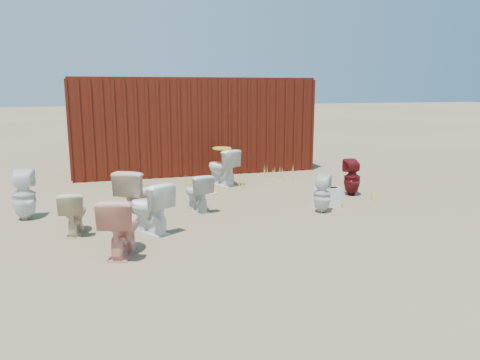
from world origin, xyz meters
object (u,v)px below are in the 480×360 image
object	(u,v)px
toilet_back_a	(24,195)
toilet_back_beige_left	(74,212)
toilet_front_a	(149,207)
toilet_front_c	(198,192)
toilet_front_maroon	(352,177)
shipping_container	(191,124)
toilet_back_yellowlid	(222,167)
toilet_front_pink	(121,225)
loose_tank	(327,197)
toilet_back_beige_right	(138,194)
toilet_back_e	(322,194)

from	to	relation	value
toilet_back_a	toilet_back_beige_left	bearing A→B (deg)	128.53
toilet_front_a	toilet_front_c	bearing A→B (deg)	-163.89
toilet_back_beige_left	toilet_front_maroon	bearing A→B (deg)	-163.30
toilet_front_a	toilet_front_maroon	size ratio (longest dim) A/B	1.06
shipping_container	toilet_back_beige_left	world-z (taller)	shipping_container
toilet_back_a	toilet_back_yellowlid	size ratio (longest dim) A/B	1.02
shipping_container	toilet_front_a	bearing A→B (deg)	-107.17
shipping_container	toilet_front_a	xyz separation A→B (m)	(-1.68, -5.45, -0.81)
toilet_front_pink	loose_tank	world-z (taller)	toilet_front_pink
toilet_front_c	loose_tank	distance (m)	2.38
toilet_back_a	toilet_back_beige_left	distance (m)	1.33
toilet_front_pink	toilet_back_beige_right	size ratio (longest dim) A/B	0.92
toilet_front_c	toilet_back_beige_left	distance (m)	2.18
toilet_front_maroon	toilet_back_e	bearing A→B (deg)	47.69
toilet_back_yellowlid	toilet_back_e	bearing A→B (deg)	84.90
toilet_front_c	toilet_back_a	distance (m)	2.88
toilet_front_maroon	toilet_front_a	bearing A→B (deg)	24.13
shipping_container	loose_tank	distance (m)	5.17
toilet_back_beige_right	toilet_front_maroon	bearing A→B (deg)	-141.39
toilet_front_pink	toilet_front_a	bearing A→B (deg)	-99.42
toilet_front_pink	toilet_front_c	distance (m)	2.35
toilet_back_a	shipping_container	bearing A→B (deg)	-130.61
toilet_back_beige_left	toilet_back_yellowlid	size ratio (longest dim) A/B	0.81
toilet_back_beige_right	toilet_back_yellowlid	size ratio (longest dim) A/B	1.05
toilet_back_beige_right	toilet_back_e	world-z (taller)	toilet_back_beige_right
shipping_container	toilet_back_beige_right	distance (m)	5.07
toilet_back_beige_left	toilet_back_a	bearing A→B (deg)	-46.49
shipping_container	toilet_back_beige_left	xyz separation A→B (m)	(-2.78, -5.18, -0.87)
toilet_front_c	toilet_back_beige_right	bearing A→B (deg)	1.15
toilet_back_beige_right	toilet_back_e	distance (m)	3.17
loose_tank	toilet_back_e	bearing A→B (deg)	-130.00
toilet_front_maroon	toilet_back_beige_left	world-z (taller)	toilet_front_maroon
shipping_container	toilet_front_maroon	size ratio (longest dim) A/B	8.17
shipping_container	toilet_back_beige_left	size ratio (longest dim) A/B	9.13
toilet_back_beige_left	toilet_back_beige_right	bearing A→B (deg)	-147.34
toilet_front_a	loose_tank	world-z (taller)	toilet_front_a
toilet_back_a	toilet_back_e	bearing A→B (deg)	168.79
toilet_front_a	toilet_back_beige_right	world-z (taller)	toilet_back_beige_right
loose_tank	toilet_front_pink	bearing A→B (deg)	-159.76
toilet_back_beige_right	toilet_back_yellowlid	distance (m)	3.09
toilet_back_beige_left	toilet_back_yellowlid	world-z (taller)	toilet_back_yellowlid
toilet_front_maroon	toilet_back_e	xyz separation A→B (m)	(-1.18, -1.03, -0.04)
toilet_front_a	toilet_back_e	bearing A→B (deg)	154.56
toilet_back_beige_left	toilet_back_e	bearing A→B (deg)	-174.17
toilet_front_a	toilet_back_beige_left	distance (m)	1.13
toilet_front_maroon	toilet_back_e	world-z (taller)	toilet_front_maroon
toilet_front_maroon	toilet_back_yellowlid	size ratio (longest dim) A/B	0.90
loose_tank	toilet_back_beige_right	bearing A→B (deg)	176.13
toilet_back_yellowlid	loose_tank	bearing A→B (deg)	92.67
toilet_back_beige_left	toilet_back_yellowlid	distance (m)	4.14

